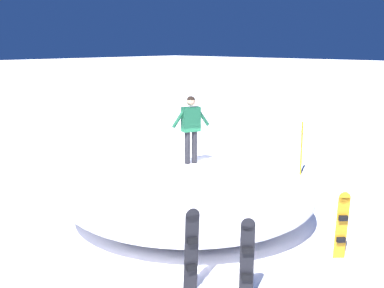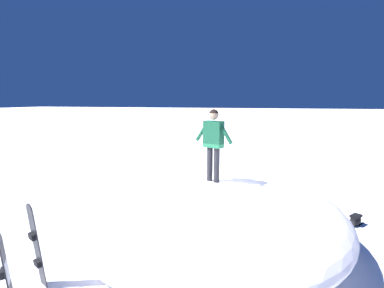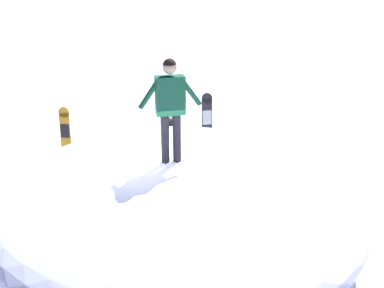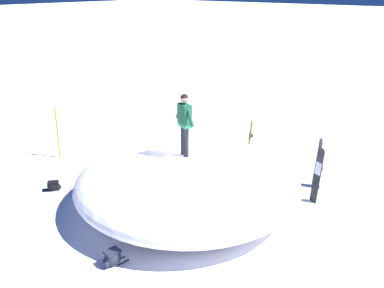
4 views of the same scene
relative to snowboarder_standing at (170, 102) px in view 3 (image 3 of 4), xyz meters
name	(u,v)px [view 3 (image 3 of 4)]	position (x,y,z in m)	size (l,w,h in m)	color
ground	(146,234)	(0.35, -0.40, -2.62)	(240.00, 240.00, 0.00)	white
snow_mound	(176,199)	(-0.09, -0.01, -1.84)	(6.58, 6.36, 1.56)	white
snowboarder_standing	(170,102)	(0.00, 0.00, 0.00)	(1.00, 0.49, 1.76)	black
snowboard_primary_upright	(172,119)	(-2.39, -3.59, -1.78)	(0.28, 0.28, 1.63)	black
snowboard_secondary_upright	(66,137)	(0.42, -4.07, -1.82)	(0.29, 0.29, 1.56)	orange
snowboard_tertiary_upright	(207,124)	(-2.83, -2.64, -1.75)	(0.32, 0.26, 1.69)	black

